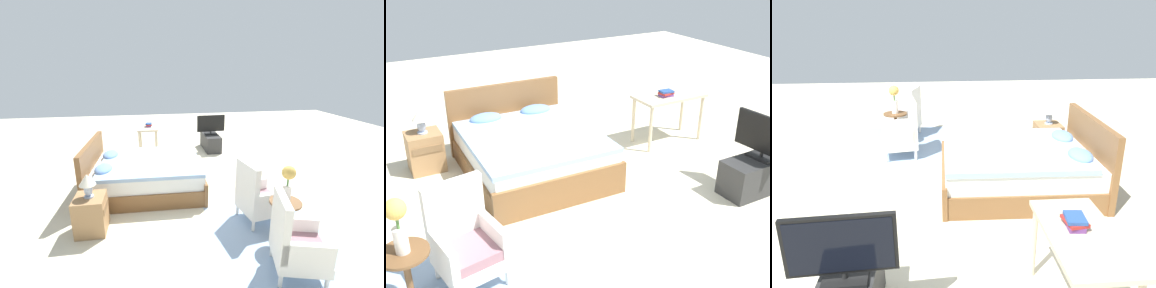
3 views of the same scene
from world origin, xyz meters
The scene contains 13 objects.
ground_plane centered at (0.00, 0.00, 0.00)m, with size 16.00×16.00×0.00m, color beige.
floor_rug centered at (-1.80, -0.74, 0.00)m, with size 2.10×1.50×0.01m.
bed centered at (0.03, 0.95, 0.30)m, with size 1.70×2.03×0.96m.
armchair_by_window_left centered at (-2.31, -0.68, 0.38)m, with size 0.66×0.66×0.92m.
armchair_by_window_right centered at (-1.28, -0.68, 0.38)m, with size 0.62×0.62×0.92m.
side_table centered at (-1.80, -0.83, 0.37)m, with size 0.40×0.40×0.59m.
flower_vase centered at (-1.80, -0.83, 0.88)m, with size 0.17×0.17×0.48m.
nightstand centered at (-1.15, 1.67, 0.26)m, with size 0.44×0.41×0.53m.
table_lamp centered at (-1.15, 1.67, 0.74)m, with size 0.22×0.22×0.33m.
tv_stand centered at (2.25, -0.83, 0.21)m, with size 0.96×0.40×0.43m.
tv_flatscreen centered at (2.25, -0.83, 0.70)m, with size 0.22×0.77×0.53m.
vanity_desk centered at (2.24, 0.88, 0.62)m, with size 1.04×0.52×0.73m.
book_stack centered at (2.16, 0.85, 0.77)m, with size 0.21×0.17×0.09m.
Camera 1 is at (-4.45, 0.80, 2.21)m, focal length 24.00 mm.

